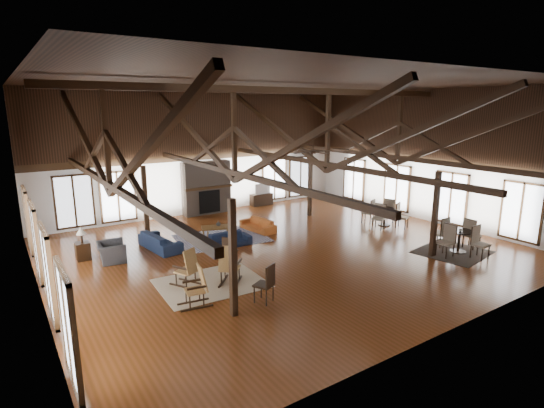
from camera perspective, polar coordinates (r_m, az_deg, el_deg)
floor at (r=15.93m, az=1.57°, el=-6.12°), size 16.00×16.00×0.00m
ceiling at (r=15.08m, az=1.72°, el=15.97°), size 16.00×14.00×0.02m
wall_back at (r=21.28m, az=-9.34°, el=6.82°), size 16.00×0.02×6.00m
wall_front at (r=10.40m, az=24.41°, el=-0.43°), size 16.00×0.02×6.00m
wall_left at (r=12.52m, az=-29.87°, el=1.10°), size 0.02×14.00×6.00m
wall_right at (r=20.84m, az=20.06°, el=6.09°), size 0.02×14.00×6.00m
roof_truss at (r=15.10m, az=1.67°, el=8.48°), size 15.60×14.07×3.14m
post_grid at (r=15.50m, az=1.61°, el=-0.79°), size 8.16×7.16×3.05m
fireplace at (r=21.23m, az=-8.80°, el=2.15°), size 2.50×0.69×2.60m
ceiling_fan at (r=14.63m, az=5.55°, el=7.13°), size 1.60×1.60×0.75m
sofa_navy_front at (r=16.28m, az=-5.90°, el=-4.82°), size 1.75×0.69×0.51m
sofa_navy_left at (r=16.43m, az=-14.80°, el=-4.84°), size 2.19×1.09×0.61m
sofa_orange at (r=18.22m, az=-1.92°, el=-2.82°), size 1.83×0.90×0.51m
coffee_table at (r=17.26m, az=-7.30°, el=-3.20°), size 1.43×1.04×0.49m
vase at (r=17.33m, az=-7.22°, el=-2.58°), size 0.21×0.21×0.20m
armchair at (r=15.67m, az=-20.80°, el=-6.04°), size 1.13×1.02×0.67m
side_table_lamp at (r=16.17m, az=-24.13°, el=-5.33°), size 0.46×0.46×1.18m
rocking_chair_a at (r=12.89m, az=-11.21°, el=-8.51°), size 0.84×1.01×1.15m
rocking_chair_b at (r=12.80m, az=-5.80°, el=-8.29°), size 1.02×1.03×1.22m
rocking_chair_c at (r=11.65m, az=-9.89°, el=-10.89°), size 0.93×0.58×1.13m
side_chair_a at (r=14.38m, az=-5.82°, el=-5.95°), size 0.56×0.56×0.97m
side_chair_b at (r=11.57m, az=-0.67°, el=-10.28°), size 0.62×0.62×1.09m
cafe_table_near at (r=16.91m, az=23.87°, el=-4.10°), size 2.16×2.16×1.14m
cafe_table_far at (r=19.62m, az=14.92°, el=-1.24°), size 2.11×2.11×1.09m
cup_near at (r=16.74m, az=24.01°, el=-3.23°), size 0.14×0.14×0.09m
cup_far at (r=19.66m, az=15.00°, el=-0.37°), size 0.15×0.15×0.09m
tv_console at (r=23.01m, az=-1.44°, el=0.64°), size 1.23×0.46×0.62m
television at (r=22.89m, az=-1.44°, el=2.10°), size 1.02×0.27×0.58m
rug_tan at (r=13.12m, az=-8.20°, el=-10.50°), size 3.18×2.55×0.01m
rug_navy at (r=17.36m, az=-6.75°, el=-4.57°), size 3.75×2.98×0.01m
rug_dark at (r=16.98m, az=23.08°, el=-5.95°), size 2.71×2.53×0.01m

